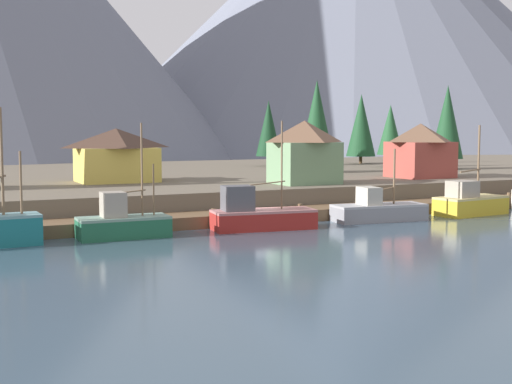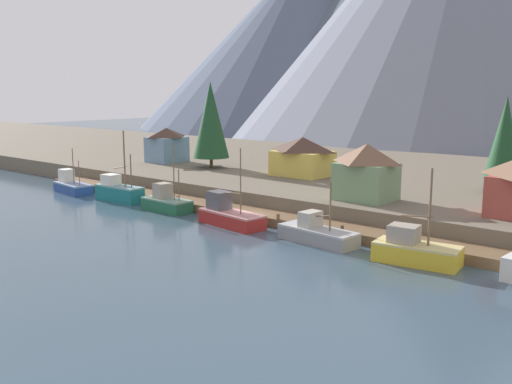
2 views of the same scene
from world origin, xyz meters
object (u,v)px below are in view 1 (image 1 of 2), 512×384
house_red (420,150)px  conifer_mid_right (447,122)px  conifer_near_left (390,130)px  fishing_boat_grey (378,210)px  fishing_boat_green (122,223)px  house_green (304,151)px  conifer_mid_left (317,120)px  fishing_boat_red (259,215)px  fishing_boat_yellow (469,203)px  conifer_back_right (361,125)px  house_yellow (117,154)px  conifer_near_right (269,128)px

house_red → conifer_mid_right: size_ratio=0.55×
conifer_near_left → fishing_boat_grey: bearing=-127.8°
fishing_boat_green → conifer_mid_right: bearing=26.4°
house_green → conifer_mid_right: 32.43m
house_red → conifer_mid_left: bearing=115.7°
fishing_boat_red → conifer_near_left: size_ratio=0.98×
house_green → house_red: house_green is taller
house_green → house_red: bearing=7.4°
fishing_boat_yellow → conifer_mid_left: bearing=85.2°
house_green → conifer_back_right: conifer_back_right is taller
house_yellow → conifer_mid_right: 46.03m
fishing_boat_red → conifer_mid_right: (39.98, 24.38, 7.72)m
house_green → conifer_mid_left: size_ratio=0.55×
house_yellow → conifer_mid_right: (45.83, 2.57, 3.53)m
house_green → fishing_boat_yellow: bearing=-45.1°
house_yellow → conifer_near_right: bearing=35.6°
fishing_boat_yellow → house_red: 14.90m
house_red → conifer_back_right: conifer_back_right is taller
conifer_mid_left → conifer_back_right: bearing=42.2°
conifer_near_right → conifer_mid_right: bearing=-43.0°
conifer_mid_right → fishing_boat_grey: bearing=-139.5°
house_yellow → conifer_near_left: size_ratio=0.92×
house_red → fishing_boat_yellow: bearing=-110.0°
house_yellow → conifer_near_right: 33.91m
house_red → conifer_mid_right: bearing=39.7°
fishing_boat_green → fishing_boat_grey: size_ratio=1.00×
conifer_near_left → conifer_back_right: (1.78, 9.94, 0.67)m
house_red → conifer_near_right: 28.73m
conifer_near_right → conifer_mid_right: (18.35, -17.12, 0.89)m
fishing_boat_green → house_green: bearing=27.9°
house_red → fishing_boat_green: bearing=-161.2°
fishing_boat_red → conifer_mid_right: 47.46m
conifer_near_right → conifer_near_left: bearing=-35.3°
fishing_boat_yellow → fishing_boat_grey: bearing=171.7°
house_yellow → conifer_mid_right: bearing=3.2°
fishing_boat_red → fishing_boat_grey: bearing=7.7°
house_red → conifer_back_right: bearing=68.6°
fishing_boat_yellow → conifer_mid_right: conifer_mid_right is taller
fishing_boat_yellow → conifer_near_left: size_ratio=0.94×
fishing_boat_grey → conifer_mid_left: bearing=76.8°
house_yellow → fishing_boat_grey: bearing=-51.3°
conifer_back_right → house_yellow: bearing=-155.8°
house_green → conifer_mid_left: bearing=55.6°
fishing_boat_grey → fishing_boat_yellow: size_ratio=1.01×
fishing_boat_yellow → conifer_mid_left: size_ratio=0.72×
fishing_boat_grey → house_red: (15.07, 13.21, 4.67)m
house_red → fishing_boat_grey: bearing=-138.8°
conifer_back_right → fishing_boat_green: bearing=-139.9°
conifer_near_left → house_red: bearing=-116.9°
house_yellow → conifer_mid_left: conifer_mid_left is taller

